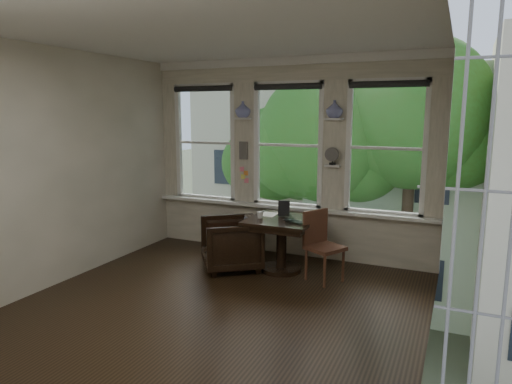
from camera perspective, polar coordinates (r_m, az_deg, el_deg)
The scene contains 25 objects.
ground at distance 5.41m, azimuth -4.69°, elevation -14.04°, with size 4.50×4.50×0.00m, color black.
ceiling at distance 5.01m, azimuth -5.20°, elevation 19.15°, with size 4.50×4.50×0.00m, color silver.
wall_back at distance 7.03m, azimuth 4.07°, elevation 4.23°, with size 4.50×4.50×0.00m, color beige.
wall_front at distance 3.25m, azimuth -24.67°, elevation -3.31°, with size 4.50×4.50×0.00m, color beige.
wall_left at distance 6.39m, azimuth -22.85°, elevation 2.91°, with size 4.50×4.50×0.00m, color beige.
wall_right at distance 4.37m, azimuth 21.78°, elevation 0.08°, with size 4.50×4.50×0.00m, color beige.
window_left at distance 7.63m, azimuth -6.23°, elevation 6.16°, with size 1.10×0.12×1.90m, color white, non-canonical shape.
window_center at distance 7.01m, azimuth 4.09°, elevation 5.86°, with size 1.10×0.12×1.90m, color white, non-canonical shape.
window_right at distance 6.65m, azimuth 15.94°, elevation 5.29°, with size 1.10×0.12×1.90m, color white, non-canonical shape.
shelf_left at distance 7.19m, azimuth -1.65°, elevation 9.17°, with size 0.26×0.16×0.03m, color white.
shelf_right at distance 6.68m, azimuth 9.75°, elevation 8.98°, with size 0.26×0.16×0.03m, color white.
intercom at distance 7.24m, azimuth -1.53°, elevation 5.21°, with size 0.14×0.06×0.28m, color #59544F.
sticky_notes at distance 7.28m, azimuth -1.50°, elevation 2.47°, with size 0.16×0.01×0.24m, color pink, non-canonical shape.
desk_fan at distance 6.69m, azimuth 9.56°, elevation 4.09°, with size 0.20×0.20×0.24m, color #59544F, non-canonical shape.
vase_left at distance 7.19m, azimuth -1.66°, elevation 10.28°, with size 0.24×0.24×0.25m, color silver.
vase_right at distance 6.68m, azimuth 9.78°, elevation 10.17°, with size 0.24×0.24×0.25m, color silver.
table at distance 6.39m, azimuth 3.20°, elevation -6.62°, with size 0.90×0.90×0.75m, color black, non-canonical shape.
armchair_left at distance 6.48m, azimuth -3.15°, elevation -6.47°, with size 0.78×0.80×0.73m, color black.
cushion_red at distance 6.46m, azimuth -3.16°, elevation -5.75°, with size 0.45×0.45×0.06m, color maroon.
side_chair_right at distance 6.06m, azimuth 8.62°, elevation -6.83°, with size 0.42×0.42×0.92m, color #4A2A1A, non-canonical shape.
laptop at distance 6.06m, azimuth 4.45°, elevation -3.76°, with size 0.31×0.20×0.02m, color black.
mug at distance 6.30m, azimuth 0.51°, elevation -2.89°, with size 0.10×0.10×0.09m, color white.
drinking_glass at distance 6.10m, azimuth 4.19°, elevation -3.32°, with size 0.12×0.12×0.10m, color white.
tablet at distance 6.42m, azimuth 3.51°, elevation -2.09°, with size 0.16×0.02×0.22m, color black.
papers at distance 6.55m, azimuth 1.55°, elevation -2.80°, with size 0.22×0.30×0.00m, color silver.
Camera 1 is at (2.42, -4.31, 2.19)m, focal length 32.00 mm.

